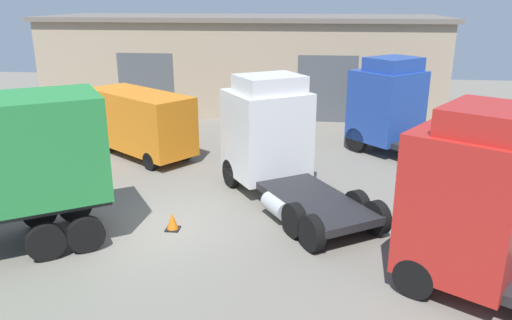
{
  "coord_description": "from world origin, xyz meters",
  "views": [
    {
      "loc": [
        4.29,
        -13.0,
        6.54
      ],
      "look_at": [
        2.56,
        1.98,
        1.6
      ],
      "focal_mm": 35.0,
      "sensor_mm": 36.0,
      "label": 1
    }
  ],
  "objects_px": {
    "gravel_pile": "(26,134)",
    "traffic_cone": "(172,222)",
    "delivery_van_orange": "(138,122)",
    "tractor_unit_red": "(487,211)",
    "tractor_unit_white": "(273,139)",
    "tractor_unit_blue": "(395,110)"
  },
  "relations": [
    {
      "from": "tractor_unit_blue",
      "to": "traffic_cone",
      "type": "bearing_deg",
      "value": 95.93
    },
    {
      "from": "tractor_unit_white",
      "to": "tractor_unit_red",
      "type": "bearing_deg",
      "value": -170.7
    },
    {
      "from": "delivery_van_orange",
      "to": "tractor_unit_red",
      "type": "relative_size",
      "value": 0.82
    },
    {
      "from": "gravel_pile",
      "to": "traffic_cone",
      "type": "xyz_separation_m",
      "value": [
        8.86,
        -7.45,
        -0.37
      ]
    },
    {
      "from": "delivery_van_orange",
      "to": "traffic_cone",
      "type": "bearing_deg",
      "value": 152.19
    },
    {
      "from": "tractor_unit_white",
      "to": "tractor_unit_blue",
      "type": "distance_m",
      "value": 7.06
    },
    {
      "from": "tractor_unit_blue",
      "to": "traffic_cone",
      "type": "relative_size",
      "value": 11.58
    },
    {
      "from": "tractor_unit_blue",
      "to": "delivery_van_orange",
      "type": "bearing_deg",
      "value": 55.25
    },
    {
      "from": "tractor_unit_red",
      "to": "tractor_unit_blue",
      "type": "bearing_deg",
      "value": -55.17
    },
    {
      "from": "tractor_unit_red",
      "to": "traffic_cone",
      "type": "distance_m",
      "value": 8.43
    },
    {
      "from": "tractor_unit_white",
      "to": "gravel_pile",
      "type": "distance_m",
      "value": 12.3
    },
    {
      "from": "tractor_unit_white",
      "to": "gravel_pile",
      "type": "height_order",
      "value": "tractor_unit_white"
    },
    {
      "from": "tractor_unit_red",
      "to": "gravel_pile",
      "type": "bearing_deg",
      "value": 2.45
    },
    {
      "from": "tractor_unit_white",
      "to": "delivery_van_orange",
      "type": "relative_size",
      "value": 1.24
    },
    {
      "from": "tractor_unit_white",
      "to": "tractor_unit_red",
      "type": "xyz_separation_m",
      "value": [
        5.21,
        -5.76,
        0.15
      ]
    },
    {
      "from": "delivery_van_orange",
      "to": "tractor_unit_red",
      "type": "distance_m",
      "value": 14.67
    },
    {
      "from": "gravel_pile",
      "to": "delivery_van_orange",
      "type": "bearing_deg",
      "value": -4.63
    },
    {
      "from": "tractor_unit_blue",
      "to": "traffic_cone",
      "type": "height_order",
      "value": "tractor_unit_blue"
    },
    {
      "from": "tractor_unit_blue",
      "to": "traffic_cone",
      "type": "xyz_separation_m",
      "value": [
        -7.51,
        -8.53,
        -1.69
      ]
    },
    {
      "from": "delivery_van_orange",
      "to": "tractor_unit_blue",
      "type": "relative_size",
      "value": 0.86
    },
    {
      "from": "delivery_van_orange",
      "to": "tractor_unit_red",
      "type": "height_order",
      "value": "tractor_unit_red"
    },
    {
      "from": "delivery_van_orange",
      "to": "gravel_pile",
      "type": "bearing_deg",
      "value": 31.79
    }
  ]
}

